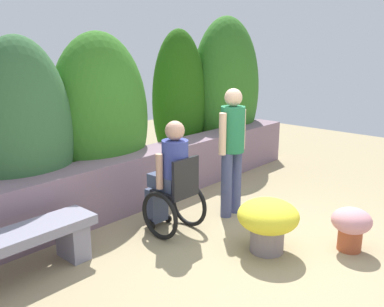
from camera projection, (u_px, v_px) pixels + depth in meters
The scene contains 8 objects.
ground_plane at pixel (255, 250), 4.48m from camera, with size 13.47×13.47×0.00m, color #9D8C68.
stone_retaining_wall at pixel (135, 180), 5.65m from camera, with size 6.74×0.47×0.73m, color gray.
hedge_backdrop at pixel (101, 109), 5.74m from camera, with size 7.33×1.13×2.96m.
stone_bench at pixel (11, 251), 3.80m from camera, with size 1.64×0.41×0.48m.
person_in_wheelchair at pixel (172, 181), 4.79m from camera, with size 0.53×0.66×1.33m.
person_standing_companion at pixel (232, 144), 5.21m from camera, with size 0.49×0.30×1.63m.
flower_pot_purple_near at pixel (268, 220), 4.38m from camera, with size 0.65×0.65×0.58m.
flower_pot_terracotta_by_wall at pixel (351, 225), 4.43m from camera, with size 0.42×0.42×0.47m.
Camera 1 is at (-3.48, -2.22, 2.15)m, focal length 39.08 mm.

